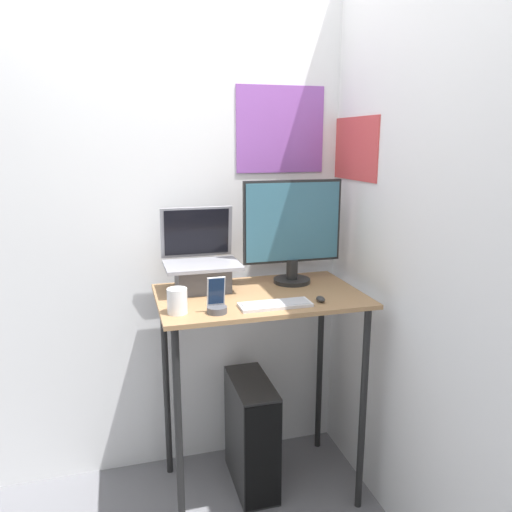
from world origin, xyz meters
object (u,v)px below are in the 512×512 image
object	(u,v)px
monitor	(293,232)
computer_tower	(252,433)
laptop	(202,269)
cell_phone	(217,304)
keyboard	(275,304)
mouse	(321,299)

from	to	relation	value
monitor	computer_tower	bearing A→B (deg)	-158.37
laptop	monitor	world-z (taller)	monitor
cell_phone	keyboard	bearing A→B (deg)	2.35
laptop	computer_tower	world-z (taller)	laptop
laptop	monitor	bearing A→B (deg)	-0.58
laptop	monitor	size ratio (longest dim) A/B	0.75
cell_phone	computer_tower	world-z (taller)	cell_phone
keyboard	laptop	bearing A→B (deg)	127.77
cell_phone	computer_tower	size ratio (longest dim) A/B	0.27
mouse	cell_phone	distance (m)	0.46
keyboard	mouse	distance (m)	0.21
laptop	mouse	size ratio (longest dim) A/B	6.71
keyboard	cell_phone	world-z (taller)	cell_phone
laptop	cell_phone	world-z (taller)	laptop
laptop	cell_phone	xyz separation A→B (m)	(0.00, -0.34, -0.06)
laptop	computer_tower	bearing A→B (deg)	-24.43
laptop	monitor	xyz separation A→B (m)	(0.45, -0.00, 0.15)
mouse	keyboard	bearing A→B (deg)	-179.23
keyboard	mouse	world-z (taller)	mouse
laptop	computer_tower	distance (m)	0.87
laptop	mouse	xyz separation A→B (m)	(0.46, -0.33, -0.09)
cell_phone	computer_tower	xyz separation A→B (m)	(0.21, 0.24, -0.78)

